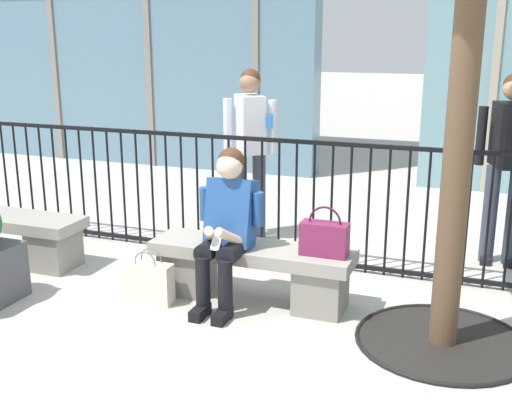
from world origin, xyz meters
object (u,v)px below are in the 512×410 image
object	(u,v)px
bystander_further_back	(508,155)
stone_bench_far	(3,232)
shopping_bag	(149,282)
seated_person_with_phone	(227,223)
bystander_at_railing	(250,142)
handbag_on_bench	(324,238)
stone_bench	(251,267)

from	to	relation	value
bystander_further_back	stone_bench_far	distance (m)	4.60
shopping_bag	stone_bench_far	xyz separation A→B (m)	(-1.73, 0.36, 0.10)
seated_person_with_phone	bystander_at_railing	size ratio (longest dim) A/B	0.71
bystander_further_back	handbag_on_bench	bearing A→B (deg)	-127.64
stone_bench	seated_person_with_phone	size ratio (longest dim) A/B	1.32
stone_bench	bystander_further_back	size ratio (longest dim) A/B	0.94
stone_bench	shopping_bag	xyz separation A→B (m)	(-0.73, -0.33, -0.10)
handbag_on_bench	seated_person_with_phone	bearing A→B (deg)	-170.77
stone_bench	shopping_bag	size ratio (longest dim) A/B	3.70
shopping_bag	bystander_further_back	bearing A→B (deg)	36.96
bystander_at_railing	shopping_bag	bearing A→B (deg)	-95.20
stone_bench	bystander_at_railing	xyz separation A→B (m)	(-0.57, 1.43, 0.73)
seated_person_with_phone	shopping_bag	world-z (taller)	seated_person_with_phone
bystander_further_back	seated_person_with_phone	bearing A→B (deg)	-138.84
seated_person_with_phone	shopping_bag	bearing A→B (deg)	-161.22
seated_person_with_phone	shopping_bag	distance (m)	0.78
stone_bench	handbag_on_bench	world-z (taller)	handbag_on_bench
handbag_on_bench	stone_bench_far	bearing A→B (deg)	179.16
seated_person_with_phone	stone_bench_far	xyz separation A→B (m)	(-2.31, 0.16, -0.38)
seated_person_with_phone	stone_bench_far	bearing A→B (deg)	175.96
seated_person_with_phone	stone_bench	bearing A→B (deg)	40.56
seated_person_with_phone	handbag_on_bench	world-z (taller)	seated_person_with_phone
shopping_bag	stone_bench_far	world-z (taller)	stone_bench_far
shopping_bag	handbag_on_bench	bearing A→B (deg)	13.55
stone_bench	bystander_further_back	xyz separation A→B (m)	(1.81, 1.59, 0.73)
handbag_on_bench	stone_bench_far	distance (m)	3.06
shopping_bag	bystander_at_railing	distance (m)	1.95
handbag_on_bench	bystander_further_back	world-z (taller)	bystander_further_back
bystander_further_back	stone_bench_far	xyz separation A→B (m)	(-4.27, -1.55, -0.73)
stone_bench	stone_bench_far	distance (m)	2.46
handbag_on_bench	shopping_bag	bearing A→B (deg)	-166.45
seated_person_with_phone	bystander_at_railing	xyz separation A→B (m)	(-0.42, 1.56, 0.35)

